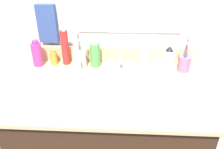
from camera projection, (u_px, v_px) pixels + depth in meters
name	position (u px, v px, depth m)	size (l,w,h in m)	color
vanity_cabinet	(109.00, 144.00, 1.33)	(0.91, 0.55, 0.75)	#382316
countertop	(109.00, 88.00, 1.14)	(0.95, 0.60, 0.02)	#D1B284
backsplash	(112.00, 54.00, 1.36)	(0.95, 0.02, 0.09)	#D1B284
back_wall	(112.00, 73.00, 1.50)	(2.05, 0.04, 1.30)	white
towel_ring	(45.00, 2.00, 1.27)	(0.10, 0.10, 0.01)	silver
hand_towel	(47.00, 24.00, 1.31)	(0.11, 0.04, 0.22)	#334C8C
sink_basin	(120.00, 91.00, 1.15)	(0.33, 0.33, 0.11)	white
faucet	(121.00, 64.00, 1.29)	(0.16, 0.10, 0.08)	silver
bottle_oil_amber	(54.00, 58.00, 1.33)	(0.04, 0.04, 0.09)	gold
bottle_lotion_white	(168.00, 60.00, 1.25)	(0.07, 0.07, 0.15)	white
bottle_spray_red	(65.00, 47.00, 1.31)	(0.04, 0.04, 0.24)	red
bottle_toner_green	(95.00, 54.00, 1.30)	(0.06, 0.06, 0.16)	#4C9E4C
bottle_soap_pink	(37.00, 54.00, 1.31)	(0.06, 0.06, 0.15)	#D8338C
bottle_gel_clear	(144.00, 57.00, 1.31)	(0.05, 0.05, 0.12)	silver
cup_pink	(184.00, 63.00, 1.26)	(0.06, 0.07, 0.19)	#D16693
cup_white_ceramic	(80.00, 58.00, 1.29)	(0.07, 0.09, 0.20)	white
soap_bar	(157.00, 63.00, 1.34)	(0.06, 0.04, 0.02)	white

